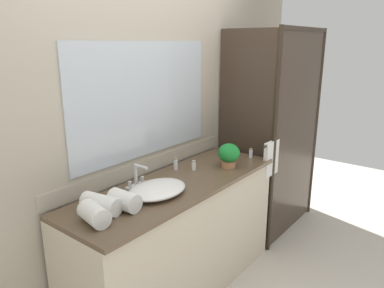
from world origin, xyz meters
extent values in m
cube|color=#B2A893|center=(0.00, 0.34, 1.30)|extent=(4.40, 0.05, 2.60)
cube|color=#B2A893|center=(0.00, 0.32, 0.96)|extent=(1.80, 0.01, 0.11)
cube|color=silver|center=(0.00, 0.31, 1.46)|extent=(1.34, 0.01, 0.82)
cube|color=beige|center=(0.00, 0.01, 0.43)|extent=(1.80, 0.56, 0.87)
cube|color=brown|center=(0.00, 0.00, 0.89)|extent=(1.80, 0.58, 0.03)
cylinder|color=#2D2319|center=(1.95, -0.27, 1.00)|extent=(0.04, 0.04, 2.00)
cylinder|color=#2D2319|center=(0.95, -0.27, 1.00)|extent=(0.04, 0.04, 2.00)
cube|color=#2D2319|center=(1.45, -0.27, 1.98)|extent=(1.00, 0.04, 0.04)
cube|color=#382B21|center=(1.45, -0.27, 1.00)|extent=(0.96, 0.01, 1.96)
cube|color=#382B21|center=(0.95, 0.02, 1.00)|extent=(0.01, 0.57, 1.96)
cylinder|color=#2D2319|center=(0.93, -0.26, 1.03)|extent=(0.32, 0.02, 0.02)
cube|color=white|center=(0.93, -0.26, 0.89)|extent=(0.22, 0.04, 0.31)
ellipsoid|color=white|center=(-0.25, -0.03, 0.93)|extent=(0.43, 0.32, 0.07)
cube|color=silver|center=(-0.25, 0.18, 0.91)|extent=(0.17, 0.04, 0.02)
cylinder|color=silver|center=(-0.25, 0.18, 0.99)|extent=(0.02, 0.02, 0.14)
cylinder|color=silver|center=(-0.25, 0.12, 1.06)|extent=(0.02, 0.11, 0.02)
cylinder|color=silver|center=(-0.31, 0.18, 0.94)|extent=(0.02, 0.02, 0.04)
cylinder|color=silver|center=(-0.19, 0.18, 0.94)|extent=(0.02, 0.02, 0.04)
cylinder|color=#B77A51|center=(0.49, -0.10, 0.93)|extent=(0.11, 0.11, 0.06)
ellipsoid|color=#1C7F30|center=(0.49, -0.10, 1.02)|extent=(0.17, 0.17, 0.15)
cylinder|color=white|center=(0.27, 0.07, 0.93)|extent=(0.03, 0.03, 0.06)
cylinder|color=#B7B2A8|center=(0.27, 0.07, 0.97)|extent=(0.03, 0.03, 0.02)
cylinder|color=silver|center=(0.82, -0.12, 0.94)|extent=(0.03, 0.03, 0.07)
cylinder|color=#9E895B|center=(0.82, -0.12, 0.98)|extent=(0.02, 0.02, 0.01)
cylinder|color=silver|center=(0.18, 0.19, 0.94)|extent=(0.03, 0.03, 0.08)
cylinder|color=#9E895B|center=(0.18, 0.19, 0.99)|extent=(0.03, 0.03, 0.01)
cylinder|color=white|center=(-0.76, -0.03, 0.96)|extent=(0.15, 0.21, 0.11)
cylinder|color=white|center=(-0.65, 0.05, 0.95)|extent=(0.15, 0.26, 0.11)
cylinder|color=white|center=(-0.54, -0.03, 0.96)|extent=(0.12, 0.19, 0.12)
camera|label=1|loc=(-1.85, -1.57, 1.86)|focal=34.00mm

